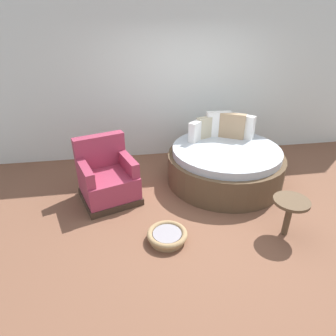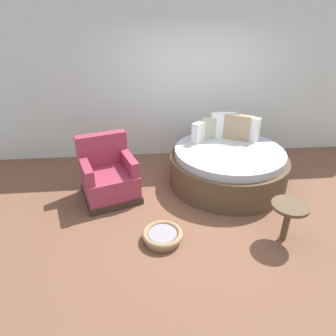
# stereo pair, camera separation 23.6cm
# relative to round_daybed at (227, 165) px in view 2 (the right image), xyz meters

# --- Properties ---
(ground_plane) EXTENTS (8.00, 8.00, 0.02)m
(ground_plane) POSITION_rel_round_daybed_xyz_m (-0.48, -0.77, -0.33)
(ground_plane) COLOR brown
(back_wall) EXTENTS (8.00, 0.12, 2.98)m
(back_wall) POSITION_rel_round_daybed_xyz_m (-0.48, 1.31, 1.17)
(back_wall) COLOR silver
(back_wall) RESTS_ON ground_plane
(round_daybed) EXTENTS (1.91, 1.91, 1.05)m
(round_daybed) POSITION_rel_round_daybed_xyz_m (0.00, 0.00, 0.00)
(round_daybed) COLOR brown
(round_daybed) RESTS_ON ground_plane
(red_armchair) EXTENTS (1.01, 1.01, 0.94)m
(red_armchair) POSITION_rel_round_daybed_xyz_m (-1.93, -0.23, 0.01)
(red_armchair) COLOR #38281E
(red_armchair) RESTS_ON ground_plane
(pet_basket) EXTENTS (0.51, 0.51, 0.13)m
(pet_basket) POSITION_rel_round_daybed_xyz_m (-1.19, -1.34, -0.25)
(pet_basket) COLOR #9E7F56
(pet_basket) RESTS_ON ground_plane
(side_table) EXTENTS (0.44, 0.44, 0.52)m
(side_table) POSITION_rel_round_daybed_xyz_m (0.33, -1.46, 0.11)
(side_table) COLOR brown
(side_table) RESTS_ON ground_plane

